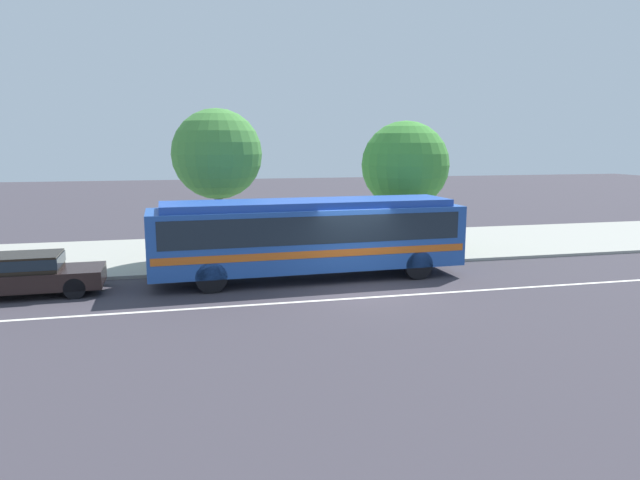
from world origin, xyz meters
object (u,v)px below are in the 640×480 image
Objects in this scene: street_tree_near_stop at (217,155)px; street_tree_mid_block at (405,165)px; bus_stop_sign at (426,219)px; transit_bus at (309,233)px; sedan_behind_bus at (21,273)px; pedestrian_waiting_near_sign at (258,238)px.

street_tree_near_stop is 7.81m from street_tree_mid_block.
bus_stop_sign is 8.52m from street_tree_near_stop.
street_tree_mid_block is (7.79, -0.04, -0.48)m from street_tree_near_stop.
sedan_behind_bus is (-9.07, -0.18, -0.87)m from transit_bus.
transit_bus is at bearing 1.11° from sedan_behind_bus.
pedestrian_waiting_near_sign is 0.31× the size of street_tree_mid_block.
bus_stop_sign is at bearing -88.35° from street_tree_mid_block.
street_tree_mid_block is (5.00, 3.85, 2.14)m from transit_bus.
street_tree_near_stop is (6.29, 4.07, 3.48)m from sedan_behind_bus.
pedestrian_waiting_near_sign is (7.59, 2.41, 0.40)m from sedan_behind_bus.
transit_bus is 1.97× the size of street_tree_mid_block.
pedestrian_waiting_near_sign is at bearing 123.48° from transit_bus.
street_tree_near_stop is at bearing 32.91° from sedan_behind_bus.
street_tree_near_stop is (-2.79, 3.89, 2.62)m from transit_bus.
street_tree_mid_block is (14.08, 4.03, 3.00)m from sedan_behind_bus.
sedan_behind_bus is 8.26m from street_tree_near_stop.
street_tree_near_stop is (-1.31, 1.65, 3.09)m from pedestrian_waiting_near_sign.
pedestrian_waiting_near_sign is at bearing 17.63° from sedan_behind_bus.
bus_stop_sign is (14.14, 1.91, 0.98)m from sedan_behind_bus.
transit_bus is 6.30× the size of pedestrian_waiting_near_sign.
transit_bus is 6.67m from street_tree_mid_block.
transit_bus is 2.32× the size of sedan_behind_bus.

